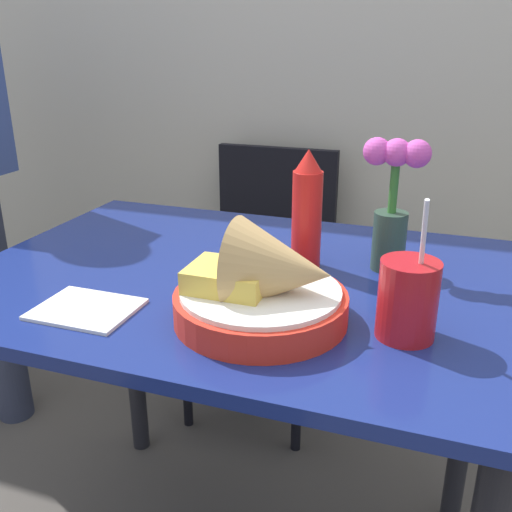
{
  "coord_description": "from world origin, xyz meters",
  "views": [
    {
      "loc": [
        0.36,
        -0.93,
        1.19
      ],
      "look_at": [
        0.05,
        -0.05,
        0.83
      ],
      "focal_mm": 40.0,
      "sensor_mm": 36.0,
      "label": 1
    }
  ],
  "objects_px": {
    "drink_cup": "(407,302)",
    "flower_vase": "(393,201)",
    "chair_far_window": "(268,257)",
    "ketchup_bottle": "(307,211)",
    "food_basket": "(268,288)"
  },
  "relations": [
    {
      "from": "drink_cup",
      "to": "chair_far_window",
      "type": "bearing_deg",
      "value": 119.8
    },
    {
      "from": "chair_far_window",
      "to": "drink_cup",
      "type": "xyz_separation_m",
      "value": [
        0.5,
        -0.88,
        0.31
      ]
    },
    {
      "from": "drink_cup",
      "to": "flower_vase",
      "type": "bearing_deg",
      "value": 102.7
    },
    {
      "from": "flower_vase",
      "to": "drink_cup",
      "type": "bearing_deg",
      "value": -77.3
    },
    {
      "from": "chair_far_window",
      "to": "flower_vase",
      "type": "height_order",
      "value": "flower_vase"
    },
    {
      "from": "food_basket",
      "to": "chair_far_window",
      "type": "bearing_deg",
      "value": 108.03
    },
    {
      "from": "chair_far_window",
      "to": "food_basket",
      "type": "relative_size",
      "value": 3.11
    },
    {
      "from": "drink_cup",
      "to": "flower_vase",
      "type": "distance_m",
      "value": 0.28
    },
    {
      "from": "chair_far_window",
      "to": "flower_vase",
      "type": "bearing_deg",
      "value": -54.2
    },
    {
      "from": "food_basket",
      "to": "drink_cup",
      "type": "xyz_separation_m",
      "value": [
        0.21,
        0.02,
        -0.0
      ]
    },
    {
      "from": "drink_cup",
      "to": "flower_vase",
      "type": "xyz_separation_m",
      "value": [
        -0.06,
        0.26,
        0.08
      ]
    },
    {
      "from": "drink_cup",
      "to": "ketchup_bottle",
      "type": "bearing_deg",
      "value": 133.62
    },
    {
      "from": "flower_vase",
      "to": "ketchup_bottle",
      "type": "bearing_deg",
      "value": -165.45
    },
    {
      "from": "ketchup_bottle",
      "to": "drink_cup",
      "type": "bearing_deg",
      "value": -46.38
    },
    {
      "from": "chair_far_window",
      "to": "ketchup_bottle",
      "type": "height_order",
      "value": "ketchup_bottle"
    }
  ]
}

